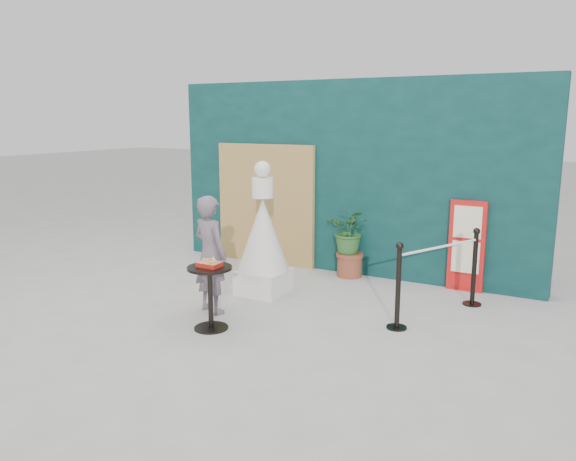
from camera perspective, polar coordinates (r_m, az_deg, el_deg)
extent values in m
plane|color=#ADAAA5|center=(6.52, -5.22, -10.50)|extent=(60.00, 60.00, 0.00)
cube|color=#092A2A|center=(8.88, 6.15, 5.35)|extent=(6.00, 0.30, 3.00)
cube|color=tan|center=(9.39, -2.31, 2.66)|extent=(1.80, 0.08, 2.00)
imported|color=#63555C|center=(7.08, -7.89, -2.44)|extent=(0.62, 0.49, 1.49)
cube|color=red|center=(8.28, 17.69, -1.53)|extent=(0.50, 0.06, 1.30)
cube|color=beige|center=(8.18, 17.79, 0.81)|extent=(0.38, 0.02, 0.45)
cube|color=beige|center=(8.28, 17.58, -2.59)|extent=(0.38, 0.02, 0.45)
cube|color=red|center=(8.37, 17.44, -4.92)|extent=(0.38, 0.02, 0.18)
cube|color=white|center=(7.91, -2.51, -5.19)|extent=(0.62, 0.62, 0.34)
cone|color=silver|center=(7.74, -2.55, -0.37)|extent=(0.72, 0.72, 1.02)
cylinder|color=white|center=(7.64, -2.60, 4.37)|extent=(0.29, 0.29, 0.27)
sphere|color=white|center=(7.61, -2.61, 6.23)|extent=(0.23, 0.23, 0.23)
cylinder|color=black|center=(6.73, -7.80, -9.75)|extent=(0.40, 0.40, 0.02)
cylinder|color=black|center=(6.61, -7.88, -6.92)|extent=(0.06, 0.06, 0.72)
cylinder|color=black|center=(6.50, -7.97, -3.78)|extent=(0.52, 0.52, 0.03)
cube|color=#AE1D12|center=(6.49, -7.98, -3.44)|extent=(0.26, 0.19, 0.05)
cube|color=red|center=(6.49, -7.99, -3.21)|extent=(0.24, 0.17, 0.00)
cube|color=#DB9A50|center=(6.51, -8.22, -3.02)|extent=(0.15, 0.14, 0.02)
cube|color=#E0B052|center=(6.44, -7.74, -3.17)|extent=(0.13, 0.13, 0.02)
cone|color=yellow|center=(6.51, -7.59, -2.86)|extent=(0.06, 0.06, 0.06)
cylinder|color=brown|center=(8.77, 6.26, -3.64)|extent=(0.38, 0.38, 0.32)
cylinder|color=brown|center=(8.73, 6.29, -2.47)|extent=(0.42, 0.42, 0.05)
imported|color=#2B5D27|center=(8.65, 6.35, -0.04)|extent=(0.63, 0.55, 0.70)
cylinder|color=black|center=(6.80, 10.97, -9.64)|extent=(0.24, 0.24, 0.02)
cylinder|color=black|center=(6.65, 11.12, -5.85)|extent=(0.06, 0.06, 0.96)
sphere|color=black|center=(6.51, 11.29, -1.56)|extent=(0.09, 0.09, 0.09)
cylinder|color=black|center=(7.86, 18.17, -7.10)|extent=(0.24, 0.24, 0.02)
cylinder|color=black|center=(7.73, 18.38, -3.79)|extent=(0.06, 0.06, 0.96)
sphere|color=black|center=(7.61, 18.62, -0.08)|extent=(0.09, 0.09, 0.09)
cylinder|color=white|center=(7.07, 15.20, -1.63)|extent=(0.63, 1.31, 0.03)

